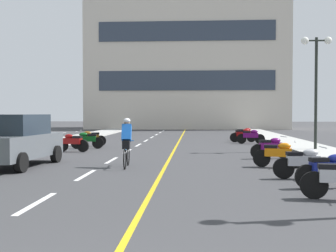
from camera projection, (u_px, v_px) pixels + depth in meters
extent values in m
plane|color=#38383A|center=(172.00, 147.00, 23.63)|extent=(140.00, 140.00, 0.00)
cube|color=#A8A8A3|center=(61.00, 141.00, 27.07)|extent=(2.40, 72.00, 0.12)
cube|color=#A8A8A3|center=(291.00, 142.00, 26.18)|extent=(2.40, 72.00, 0.12)
cube|color=silver|center=(36.00, 203.00, 8.79)|extent=(0.14, 2.20, 0.01)
cube|color=silver|center=(86.00, 175.00, 12.78)|extent=(0.14, 2.20, 0.01)
cube|color=silver|center=(112.00, 160.00, 16.77)|extent=(0.14, 2.20, 0.01)
cube|color=silver|center=(127.00, 151.00, 20.76)|extent=(0.14, 2.20, 0.01)
cube|color=silver|center=(138.00, 145.00, 24.75)|extent=(0.14, 2.20, 0.01)
cube|color=silver|center=(146.00, 141.00, 28.74)|extent=(0.14, 2.20, 0.01)
cube|color=silver|center=(152.00, 137.00, 32.73)|extent=(0.14, 2.20, 0.01)
cube|color=silver|center=(157.00, 135.00, 36.72)|extent=(0.14, 2.20, 0.01)
cube|color=silver|center=(160.00, 132.00, 40.71)|extent=(0.14, 2.20, 0.01)
cube|color=silver|center=(163.00, 131.00, 44.71)|extent=(0.14, 2.20, 0.01)
cube|color=silver|center=(166.00, 129.00, 48.70)|extent=(0.14, 2.20, 0.01)
cube|color=gold|center=(178.00, 143.00, 26.61)|extent=(0.12, 66.00, 0.01)
cube|color=beige|center=(187.00, 53.00, 51.48)|extent=(23.39, 8.44, 18.33)
cube|color=#2D3847|center=(186.00, 80.00, 47.34)|extent=(19.64, 0.10, 2.20)
cube|color=#2D3847|center=(186.00, 31.00, 47.17)|extent=(19.64, 0.10, 2.20)
cylinder|color=black|center=(316.00, 93.00, 20.64)|extent=(0.14, 0.14, 5.41)
cylinder|color=black|center=(316.00, 41.00, 20.56)|extent=(1.10, 0.08, 0.08)
sphere|color=white|center=(305.00, 41.00, 20.59)|extent=(0.36, 0.36, 0.36)
sphere|color=white|center=(328.00, 40.00, 20.52)|extent=(0.36, 0.36, 0.36)
cylinder|color=black|center=(14.00, 153.00, 16.28)|extent=(0.26, 0.65, 0.64)
cylinder|color=black|center=(56.00, 154.00, 16.06)|extent=(0.26, 0.65, 0.64)
cylinder|color=black|center=(21.00, 162.00, 13.29)|extent=(0.26, 0.65, 0.64)
cube|color=#4C5156|center=(17.00, 146.00, 14.77)|extent=(1.98, 4.31, 0.80)
cube|color=#1E2833|center=(17.00, 124.00, 14.75)|extent=(1.71, 2.30, 0.70)
cylinder|color=black|center=(314.00, 185.00, 9.24)|extent=(0.61, 0.19, 0.60)
cube|color=black|center=(329.00, 166.00, 9.16)|extent=(0.47, 0.30, 0.10)
cylinder|color=black|center=(307.00, 177.00, 10.46)|extent=(0.61, 0.20, 0.60)
cube|color=navy|center=(328.00, 167.00, 10.51)|extent=(0.93, 0.42, 0.28)
ellipsoid|color=navy|center=(336.00, 159.00, 10.52)|extent=(0.47, 0.31, 0.22)
cube|color=black|center=(319.00, 160.00, 10.48)|extent=(0.47, 0.31, 0.10)
cylinder|color=black|center=(323.00, 168.00, 12.02)|extent=(0.60, 0.12, 0.60)
cylinder|color=black|center=(284.00, 168.00, 12.04)|extent=(0.60, 0.12, 0.60)
cube|color=#B2B2B7|center=(303.00, 161.00, 12.02)|extent=(0.91, 0.31, 0.28)
ellipsoid|color=#B2B2B7|center=(310.00, 153.00, 12.01)|extent=(0.45, 0.26, 0.22)
cube|color=black|center=(294.00, 154.00, 12.02)|extent=(0.45, 0.26, 0.10)
cylinder|color=silver|center=(323.00, 147.00, 12.00)|extent=(0.05, 0.60, 0.03)
cylinder|color=black|center=(295.00, 159.00, 14.41)|extent=(0.61, 0.23, 0.60)
cylinder|color=black|center=(262.00, 158.00, 14.71)|extent=(0.61, 0.23, 0.60)
cube|color=orange|center=(278.00, 152.00, 14.55)|extent=(0.94, 0.47, 0.28)
ellipsoid|color=orange|center=(284.00, 146.00, 14.49)|extent=(0.48, 0.33, 0.22)
cube|color=black|center=(271.00, 146.00, 14.62)|extent=(0.48, 0.33, 0.10)
cylinder|color=silver|center=(295.00, 142.00, 14.39)|extent=(0.16, 0.59, 0.03)
cylinder|color=black|center=(283.00, 151.00, 17.44)|extent=(0.61, 0.22, 0.60)
cylinder|color=black|center=(258.00, 152.00, 17.28)|extent=(0.61, 0.22, 0.60)
cube|color=#590C59|center=(271.00, 146.00, 17.35)|extent=(0.94, 0.46, 0.28)
ellipsoid|color=#590C59|center=(275.00, 141.00, 17.38)|extent=(0.48, 0.33, 0.22)
cube|color=black|center=(265.00, 141.00, 17.31)|extent=(0.48, 0.33, 0.10)
cylinder|color=silver|center=(283.00, 137.00, 17.42)|extent=(0.15, 0.59, 0.03)
cylinder|color=black|center=(63.00, 145.00, 20.63)|extent=(0.61, 0.23, 0.60)
cylinder|color=black|center=(83.00, 146.00, 20.32)|extent=(0.61, 0.23, 0.60)
cube|color=maroon|center=(73.00, 141.00, 20.46)|extent=(0.94, 0.48, 0.28)
ellipsoid|color=maroon|center=(69.00, 136.00, 20.51)|extent=(0.48, 0.33, 0.22)
cube|color=black|center=(77.00, 137.00, 20.39)|extent=(0.48, 0.33, 0.10)
cylinder|color=silver|center=(62.00, 133.00, 20.61)|extent=(0.16, 0.59, 0.03)
cylinder|color=black|center=(77.00, 143.00, 22.21)|extent=(0.61, 0.17, 0.60)
cylinder|color=black|center=(98.00, 143.00, 22.28)|extent=(0.61, 0.17, 0.60)
cube|color=#0C4C19|center=(87.00, 139.00, 22.24)|extent=(0.93, 0.39, 0.28)
ellipsoid|color=#0C4C19|center=(83.00, 135.00, 22.22)|extent=(0.47, 0.29, 0.22)
cube|color=black|center=(92.00, 135.00, 22.25)|extent=(0.47, 0.29, 0.10)
cylinder|color=silver|center=(77.00, 132.00, 22.19)|extent=(0.10, 0.60, 0.03)
cylinder|color=black|center=(81.00, 141.00, 23.86)|extent=(0.61, 0.21, 0.60)
cylinder|color=black|center=(101.00, 141.00, 24.00)|extent=(0.61, 0.21, 0.60)
cube|color=brown|center=(91.00, 137.00, 23.92)|extent=(0.94, 0.45, 0.28)
ellipsoid|color=brown|center=(87.00, 133.00, 23.89)|extent=(0.48, 0.32, 0.22)
cube|color=black|center=(95.00, 133.00, 23.95)|extent=(0.48, 0.32, 0.10)
cylinder|color=silver|center=(81.00, 130.00, 23.84)|extent=(0.14, 0.59, 0.03)
cylinder|color=black|center=(260.00, 139.00, 25.63)|extent=(0.61, 0.20, 0.60)
cylinder|color=black|center=(241.00, 139.00, 25.88)|extent=(0.61, 0.20, 0.60)
cube|color=#590C59|center=(251.00, 135.00, 25.75)|extent=(0.93, 0.43, 0.28)
ellipsoid|color=#590C59|center=(254.00, 132.00, 25.70)|extent=(0.47, 0.31, 0.22)
cube|color=black|center=(247.00, 132.00, 25.80)|extent=(0.47, 0.31, 0.10)
cylinder|color=silver|center=(260.00, 129.00, 25.61)|extent=(0.13, 0.60, 0.03)
cylinder|color=black|center=(251.00, 137.00, 27.30)|extent=(0.61, 0.19, 0.60)
cylinder|color=black|center=(235.00, 137.00, 27.21)|extent=(0.61, 0.19, 0.60)
cube|color=maroon|center=(243.00, 134.00, 27.25)|extent=(0.93, 0.41, 0.28)
ellipsoid|color=maroon|center=(246.00, 131.00, 27.26)|extent=(0.47, 0.30, 0.22)
cube|color=black|center=(239.00, 131.00, 27.23)|extent=(0.47, 0.30, 0.10)
cylinder|color=silver|center=(251.00, 128.00, 27.29)|extent=(0.12, 0.60, 0.03)
cylinder|color=black|center=(253.00, 136.00, 28.88)|extent=(0.61, 0.25, 0.60)
cylinder|color=black|center=(237.00, 136.00, 28.67)|extent=(0.61, 0.25, 0.60)
cube|color=maroon|center=(245.00, 133.00, 28.76)|extent=(0.94, 0.50, 0.28)
ellipsoid|color=maroon|center=(248.00, 130.00, 28.80)|extent=(0.49, 0.34, 0.22)
cube|color=black|center=(241.00, 130.00, 28.71)|extent=(0.49, 0.34, 0.10)
cylinder|color=silver|center=(253.00, 127.00, 28.86)|extent=(0.18, 0.59, 0.03)
torus|color=black|center=(128.00, 156.00, 15.16)|extent=(0.08, 0.72, 0.72)
torus|color=black|center=(125.00, 159.00, 14.11)|extent=(0.08, 0.72, 0.72)
cylinder|color=blue|center=(126.00, 149.00, 14.60)|extent=(0.09, 0.95, 0.04)
cube|color=black|center=(126.00, 143.00, 14.44)|extent=(0.11, 0.20, 0.06)
cylinder|color=blue|center=(128.00, 141.00, 15.04)|extent=(0.42, 0.05, 0.03)
cube|color=black|center=(126.00, 145.00, 14.49)|extent=(0.26, 0.37, 0.28)
cube|color=blue|center=(127.00, 133.00, 14.63)|extent=(0.34, 0.47, 0.61)
sphere|color=#8C6647|center=(127.00, 122.00, 14.75)|extent=(0.20, 0.20, 0.20)
ellipsoid|color=white|center=(127.00, 120.00, 14.75)|extent=(0.24, 0.26, 0.16)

